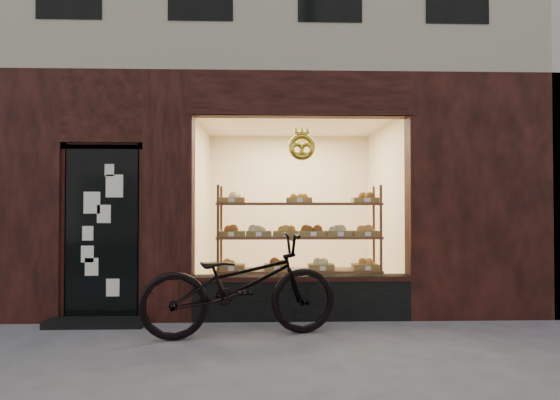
{
  "coord_description": "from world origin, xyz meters",
  "views": [
    {
      "loc": [
        0.03,
        -3.35,
        1.4
      ],
      "look_at": [
        0.18,
        2.0,
        1.49
      ],
      "focal_mm": 28.0,
      "sensor_mm": 36.0,
      "label": 1
    }
  ],
  "objects": [
    {
      "name": "display_shelf",
      "position": [
        0.45,
        2.55,
        0.85
      ],
      "size": [
        2.2,
        0.45,
        1.7
      ],
      "color": "#5A3516",
      "rests_on": "ground"
    },
    {
      "name": "bicycle",
      "position": [
        -0.27,
        1.43,
        0.56
      ],
      "size": [
        2.22,
        1.1,
        1.12
      ],
      "primitive_type": "imported",
      "rotation": [
        0.0,
        0.0,
        1.74
      ],
      "color": "black",
      "rests_on": "ground"
    },
    {
      "name": "ground",
      "position": [
        0.0,
        0.0,
        0.0
      ],
      "size": [
        90.0,
        90.0,
        0.0
      ],
      "primitive_type": "plane",
      "color": "slate"
    }
  ]
}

